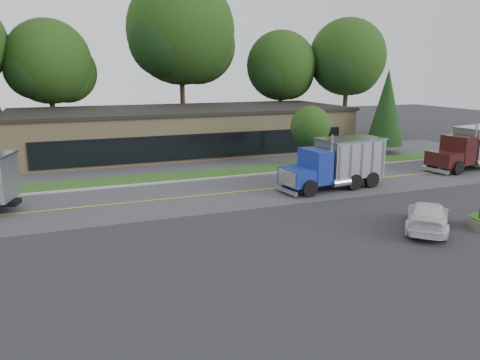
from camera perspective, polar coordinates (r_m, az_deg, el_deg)
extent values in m
plane|color=#343439|center=(22.82, 5.06, -7.11)|extent=(140.00, 140.00, 0.00)
cube|color=#49494E|center=(30.76, -2.36, -1.68)|extent=(60.00, 8.00, 0.02)
cube|color=gold|center=(30.76, -2.36, -1.68)|extent=(60.00, 0.12, 0.01)
cube|color=#9E9E99|center=(34.65, -4.62, 0.00)|extent=(60.00, 0.30, 0.12)
cube|color=#304C1A|center=(36.33, -5.44, 0.61)|extent=(60.00, 3.40, 0.03)
cube|color=#49494E|center=(41.06, -7.36, 2.03)|extent=(60.00, 7.00, 0.02)
cube|color=tan|center=(46.97, -6.85, 5.93)|extent=(32.00, 12.00, 4.00)
cylinder|color=#382619|center=(53.43, -21.72, 6.36)|extent=(0.56, 0.56, 4.71)
sphere|color=#14340E|center=(53.14, -22.33, 13.21)|extent=(8.62, 8.62, 8.62)
sphere|color=#14340E|center=(54.22, -20.47, 12.20)|extent=(6.47, 6.47, 6.47)
sphere|color=black|center=(52.35, -23.76, 12.21)|extent=(5.93, 5.93, 5.93)
cylinder|color=#382619|center=(55.04, -6.97, 8.36)|extent=(0.56, 0.56, 6.60)
sphere|color=#14340E|center=(55.01, -7.24, 17.69)|extent=(12.07, 12.07, 12.07)
sphere|color=#14340E|center=(56.96, -5.29, 16.06)|extent=(9.05, 9.05, 9.05)
sphere|color=black|center=(53.40, -8.94, 16.55)|extent=(8.29, 8.29, 8.29)
cylinder|color=#382619|center=(58.35, 4.90, 7.67)|extent=(0.56, 0.56, 4.55)
sphere|color=#14340E|center=(58.08, 5.02, 13.73)|extent=(8.31, 8.31, 8.31)
sphere|color=#14340E|center=(59.70, 5.93, 12.70)|extent=(6.23, 6.23, 6.23)
sphere|color=black|center=(56.81, 4.16, 12.98)|extent=(5.71, 5.71, 5.71)
cylinder|color=#382619|center=(60.58, 12.63, 7.87)|extent=(0.56, 0.56, 5.09)
sphere|color=#14340E|center=(60.36, 12.97, 14.41)|extent=(9.32, 9.32, 9.32)
sphere|color=#14340E|center=(62.29, 13.67, 13.26)|extent=(6.99, 6.99, 6.99)
sphere|color=black|center=(58.82, 12.20, 13.63)|extent=(6.40, 6.40, 6.40)
cylinder|color=#382619|center=(48.06, 17.11, 3.80)|extent=(0.44, 0.44, 1.00)
cone|color=black|center=(47.61, 17.43, 8.46)|extent=(3.54, 3.54, 7.24)
cylinder|color=#382619|center=(39.98, 8.46, 3.02)|extent=(0.56, 0.56, 1.83)
sphere|color=#14340E|center=(39.62, 8.59, 6.55)|extent=(3.34, 3.34, 3.34)
sphere|color=#14340E|center=(40.34, 9.05, 6.05)|extent=(2.50, 2.50, 2.50)
sphere|color=black|center=(39.13, 8.13, 6.02)|extent=(2.29, 2.29, 2.29)
cube|color=black|center=(32.76, 11.42, 0.02)|extent=(7.13, 1.79, 0.28)
cube|color=navy|center=(30.83, 7.03, 0.41)|extent=(1.94, 2.48, 1.10)
cube|color=navy|center=(31.50, 9.13, 1.73)|extent=(1.49, 2.52, 2.20)
cube|color=black|center=(31.10, 8.36, 2.37)|extent=(0.30, 2.09, 0.90)
cube|color=silver|center=(33.25, 13.18, 2.68)|extent=(4.47, 2.96, 2.50)
cube|color=silver|center=(33.04, 13.30, 4.90)|extent=(4.64, 3.12, 0.12)
cylinder|color=black|center=(31.96, 6.06, -0.11)|extent=(1.13, 0.47, 1.10)
cylinder|color=black|center=(30.13, 8.48, -1.01)|extent=(1.13, 0.47, 1.10)
cylinder|color=black|center=(34.58, 12.21, 0.68)|extent=(1.13, 0.47, 1.10)
cylinder|color=black|center=(32.90, 14.76, -0.10)|extent=(1.13, 0.47, 1.10)
cube|color=black|center=(43.12, 26.36, 2.06)|extent=(8.05, 2.18, 0.28)
cube|color=#331211|center=(40.22, 23.65, 2.41)|extent=(2.23, 2.56, 1.10)
cube|color=#331211|center=(41.38, 25.03, 3.40)|extent=(1.73, 2.58, 2.20)
cube|color=black|center=(40.83, 24.58, 3.89)|extent=(0.37, 2.09, 0.90)
cylinder|color=black|center=(41.13, 22.45, 1.95)|extent=(1.14, 0.51, 1.10)
cylinder|color=black|center=(39.80, 25.04, 1.36)|extent=(1.14, 0.51, 1.10)
cylinder|color=black|center=(45.18, 26.40, 2.51)|extent=(1.14, 0.51, 1.10)
imported|color=silver|center=(25.60, 21.90, -4.11)|extent=(4.79, 4.89, 1.41)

